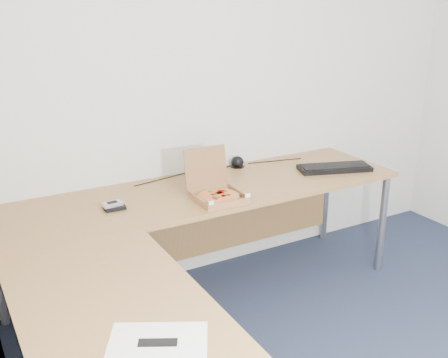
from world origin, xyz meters
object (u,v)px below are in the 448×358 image
pizza_box (217,194)px  keyboard (334,168)px  drinking_glass (219,172)px  wallet (114,207)px  desk (190,230)px

pizza_box → keyboard: bearing=6.6°
pizza_box → drinking_glass: size_ratio=2.73×
drinking_glass → wallet: (-0.73, -0.13, -0.05)m
desk → drinking_glass: (0.46, 0.53, 0.09)m
pizza_box → keyboard: size_ratio=0.65×
desk → keyboard: size_ratio=5.21×
desk → drinking_glass: size_ratio=21.96×
keyboard → wallet: 1.50m
pizza_box → keyboard: pizza_box is taller
desk → keyboard: 1.28m
desk → pizza_box: size_ratio=8.03×
pizza_box → drinking_glass: pizza_box is taller
desk → drinking_glass: drinking_glass is taller
keyboard → desk: bearing=-146.4°
pizza_box → desk: bearing=-138.3°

